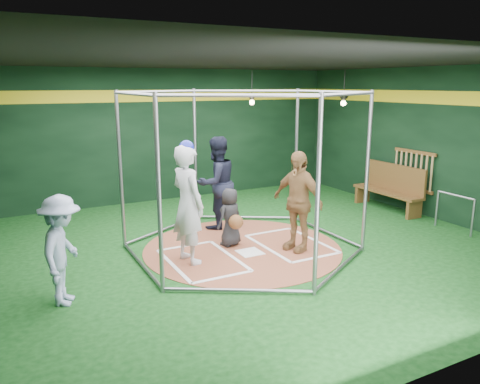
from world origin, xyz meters
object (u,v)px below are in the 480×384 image
umpire (217,183)px  dugout_bench (390,187)px  batter_figure (188,203)px  visitor_leopard (297,201)px

umpire → dugout_bench: 4.57m
batter_figure → visitor_leopard: (2.04, -0.38, -0.12)m
batter_figure → umpire: size_ratio=1.08×
batter_figure → visitor_leopard: batter_figure is taller
umpire → dugout_bench: size_ratio=1.01×
batter_figure → visitor_leopard: 2.08m
batter_figure → dugout_bench: batter_figure is taller
batter_figure → visitor_leopard: bearing=-10.6°
batter_figure → dugout_bench: size_ratio=1.09×
dugout_bench → batter_figure: bearing=-170.4°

